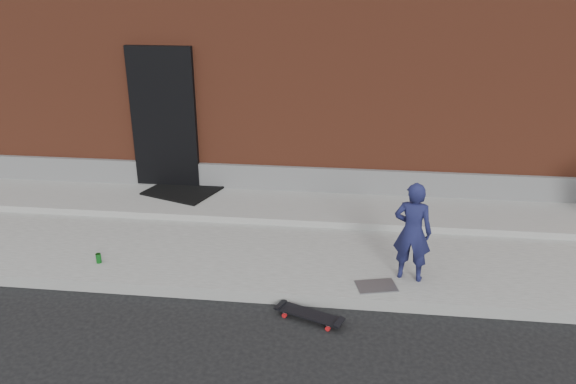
# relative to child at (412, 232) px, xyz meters

# --- Properties ---
(ground) EXTENTS (80.00, 80.00, 0.00)m
(ground) POSITION_rel_child_xyz_m (-1.14, -0.54, -0.76)
(ground) COLOR black
(ground) RESTS_ON ground
(sidewalk) EXTENTS (20.00, 3.00, 0.15)m
(sidewalk) POSITION_rel_child_xyz_m (-1.14, 0.96, -0.69)
(sidewalk) COLOR slate
(sidewalk) RESTS_ON ground
(apron) EXTENTS (20.00, 1.20, 0.10)m
(apron) POSITION_rel_child_xyz_m (-1.14, 1.86, -0.56)
(apron) COLOR gray
(apron) RESTS_ON sidewalk
(building) EXTENTS (20.00, 8.10, 5.00)m
(building) POSITION_rel_child_xyz_m (-1.15, 6.45, 1.73)
(building) COLOR brown
(building) RESTS_ON ground
(child) EXTENTS (0.50, 0.39, 1.23)m
(child) POSITION_rel_child_xyz_m (0.00, 0.00, 0.00)
(child) COLOR #181B44
(child) RESTS_ON sidewalk
(skateboard) EXTENTS (0.78, 0.46, 0.09)m
(skateboard) POSITION_rel_child_xyz_m (-1.14, -0.80, -0.69)
(skateboard) COLOR red
(skateboard) RESTS_ON ground
(soda_can) EXTENTS (0.09, 0.09, 0.12)m
(soda_can) POSITION_rel_child_xyz_m (-3.87, -0.08, -0.55)
(soda_can) COLOR #177723
(soda_can) RESTS_ON sidewalk
(doormat) EXTENTS (1.28, 1.16, 0.03)m
(doormat) POSITION_rel_child_xyz_m (-3.44, 2.16, -0.50)
(doormat) COLOR black
(doormat) RESTS_ON apron
(utility_plate) EXTENTS (0.52, 0.40, 0.01)m
(utility_plate) POSITION_rel_child_xyz_m (-0.39, -0.25, -0.61)
(utility_plate) COLOR #5D5E63
(utility_plate) RESTS_ON sidewalk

